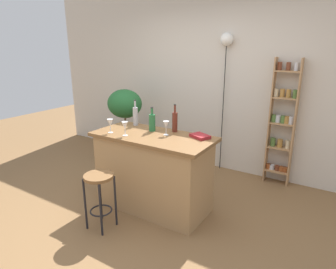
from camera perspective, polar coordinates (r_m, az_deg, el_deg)
name	(u,v)px	position (r m, az deg, el deg)	size (l,w,h in m)	color
ground	(139,218)	(3.58, -5.56, -15.73)	(12.00, 12.00, 0.00)	brown
back_wall	(213,80)	(4.73, 8.64, 10.38)	(6.40, 0.10, 2.80)	beige
kitchen_counter	(153,172)	(3.57, -2.83, -7.21)	(1.42, 0.67, 0.93)	#A87F51
bar_stool	(99,189)	(3.27, -13.11, -10.22)	(0.31, 0.31, 0.62)	black
spice_shelf	(282,124)	(4.36, 21.17, 2.00)	(0.34, 0.15, 1.77)	tan
plant_stool	(127,150)	(5.05, -7.99, -2.95)	(0.35, 0.35, 0.44)	#2D2823
potted_plant	(125,108)	(4.85, -8.34, 5.14)	(0.58, 0.52, 0.80)	#A86B4C
bottle_soda_blue	(135,116)	(3.81, -6.32, 3.64)	(0.06, 0.06, 0.33)	#B2B2B7
bottle_sauce_amber	(175,121)	(3.50, 1.33, 2.54)	(0.06, 0.06, 0.33)	#5B2319
bottle_vinegar	(152,122)	(3.53, -3.09, 2.41)	(0.08, 0.08, 0.29)	#236638
wine_glass_left	(110,123)	(3.52, -11.13, 2.18)	(0.07, 0.07, 0.16)	silver
wine_glass_center	(166,125)	(3.37, -0.37, 1.82)	(0.07, 0.07, 0.16)	silver
wine_glass_right	(125,126)	(3.38, -8.33, 1.69)	(0.07, 0.07, 0.16)	silver
cookbook	(200,136)	(3.32, 6.21, -0.31)	(0.21, 0.15, 0.04)	maroon
pendant_globe_light	(227,42)	(4.51, 11.26, 17.10)	(0.19, 0.19, 2.10)	black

